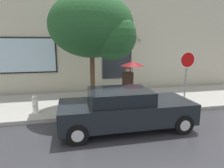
{
  "coord_description": "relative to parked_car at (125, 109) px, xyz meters",
  "views": [
    {
      "loc": [
        -0.95,
        -6.16,
        2.88
      ],
      "look_at": [
        0.79,
        1.8,
        1.2
      ],
      "focal_mm": 31.31,
      "sensor_mm": 36.0,
      "label": 1
    }
  ],
  "objects": [
    {
      "name": "ground_plane",
      "position": [
        -0.84,
        0.04,
        -0.69
      ],
      "size": [
        60.0,
        60.0,
        0.0
      ],
      "primitive_type": "plane",
      "color": "#333338"
    },
    {
      "name": "sidewalk",
      "position": [
        -0.84,
        3.04,
        -0.62
      ],
      "size": [
        20.0,
        4.0,
        0.15
      ],
      "primitive_type": "cube",
      "color": "#A3A099",
      "rests_on": "ground"
    },
    {
      "name": "building_facade",
      "position": [
        -0.87,
        5.54,
        2.79
      ],
      "size": [
        20.0,
        0.67,
        7.0
      ],
      "color": "beige",
      "rests_on": "ground"
    },
    {
      "name": "parked_car",
      "position": [
        0.0,
        0.0,
        0.0
      ],
      "size": [
        4.49,
        1.87,
        1.38
      ],
      "color": "black",
      "rests_on": "ground"
    },
    {
      "name": "fire_hydrant",
      "position": [
        -3.2,
        1.82,
        -0.19
      ],
      "size": [
        0.3,
        0.44,
        0.73
      ],
      "color": "white",
      "rests_on": "sidewalk"
    },
    {
      "name": "pedestrian_with_umbrella",
      "position": [
        1.01,
        2.53,
        1.04
      ],
      "size": [
        1.1,
        1.1,
        1.94
      ],
      "color": "black",
      "rests_on": "sidewalk"
    },
    {
      "name": "street_tree",
      "position": [
        -0.66,
        2.16,
        2.83
      ],
      "size": [
        3.53,
        3.0,
        4.8
      ],
      "color": "#4C3823",
      "rests_on": "sidewalk"
    },
    {
      "name": "stop_sign",
      "position": [
        3.46,
        1.85,
        1.15
      ],
      "size": [
        0.76,
        0.1,
        2.4
      ],
      "color": "gray",
      "rests_on": "sidewalk"
    }
  ]
}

